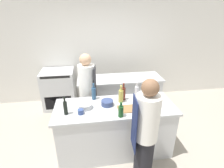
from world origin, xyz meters
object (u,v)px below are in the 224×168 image
Objects in this scene: cup at (81,112)px; bottle_sauce at (123,93)px; chef_at_stove at (88,94)px; chef_at_prep_near at (145,133)px; bottle_water at (65,108)px; bottle_olive_oil at (121,96)px; oven_range at (59,89)px; bowl_ceramic_blue at (107,103)px; bowl_prep_small at (153,101)px; bottle_cooking_oil at (94,93)px; bottle_vinegar at (121,111)px; bottle_wine at (137,92)px; bowl_mixing_large at (85,106)px.

bottle_sauce is at bearing 25.56° from cup.
chef_at_prep_near is at bearing 38.15° from chef_at_stove.
bottle_water is (-0.97, -0.33, -0.01)m from bottle_sauce.
chef_at_prep_near reaches higher than bottle_water.
bottle_olive_oil is (-0.20, 0.76, 0.21)m from chef_at_prep_near.
bowl_ceramic_blue reaches higher than oven_range.
bowl_prep_small is at bearing -22.82° from chef_at_prep_near.
bottle_water is (-0.45, -0.42, -0.00)m from bottle_cooking_oil.
bottle_cooking_oil reaches higher than bowl_ceramic_blue.
cup is (-0.44, -0.20, -0.00)m from bowl_ceramic_blue.
bottle_olive_oil is at bearing 53.31° from chef_at_stove.
bottle_vinegar is 0.65m from bottle_wine.
chef_at_prep_near is 1.02m from cup.
bowl_ceramic_blue is (0.66, 0.18, -0.07)m from bottle_water.
bowl_ceramic_blue is at bearing -163.32° from bottle_olive_oil.
chef_at_prep_near is at bearing -24.85° from bottle_water.
oven_range is 4.50× the size of bowl_mixing_large.
bottle_sauce is 1.47× the size of bowl_prep_small.
oven_range is at bearing 131.47° from bottle_sauce.
bottle_water is 1.35× the size of bowl_mixing_large.
bottle_olive_oil is 1.42× the size of bowl_mixing_large.
bottle_olive_oil is 0.94m from bottle_water.
cup is (-0.99, -0.37, -0.09)m from bottle_wine.
oven_range is at bearing 137.12° from bowl_prep_small.
bottle_sauce is 3.52× the size of cup.
bowl_mixing_large is (-0.16, -0.29, -0.08)m from bottle_cooking_oil.
bottle_wine is 1.45× the size of bowl_mixing_large.
bowl_prep_small is 1.25m from cup.
oven_range is 1.76m from bottle_cooking_oil.
bottle_sauce is 0.35m from bowl_ceramic_blue.
bottle_cooking_oil is (0.84, -1.45, 0.55)m from oven_range.
bowl_ceramic_blue is at bearing 178.15° from bowl_prep_small.
bottle_cooking_oil is (-0.46, 0.17, -0.00)m from bottle_olive_oil.
chef_at_stove is at bearing 34.88° from chef_at_prep_near.
bottle_sauce reaches higher than bottle_water.
bottle_olive_oil is at bearing 15.45° from bottle_water.
bowl_ceramic_blue is at bearing -153.75° from bottle_sauce.
oven_range is at bearing 101.87° from bottle_water.
bottle_olive_oil is at bearing -20.40° from bottle_cooking_oil.
bowl_mixing_large is (-0.53, 0.32, -0.06)m from bottle_vinegar.
chef_at_stove is 0.69m from bowl_mixing_large.
chef_at_prep_near is 0.47m from bottle_vinegar.
bottle_vinegar is at bearing -59.32° from oven_range.
bottle_sauce is at bearing 16.11° from bowl_mixing_large.
bottle_sauce is (0.63, -0.48, 0.20)m from chef_at_stove.
bowl_ceramic_blue is at bearing 37.73° from chef_at_prep_near.
bottle_wine is at bearing 15.77° from bottle_water.
cup is (0.22, -0.03, -0.08)m from bottle_water.
chef_at_stove is 7.56× the size of bowl_mixing_large.
bottle_wine is at bearing -43.62° from oven_range.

